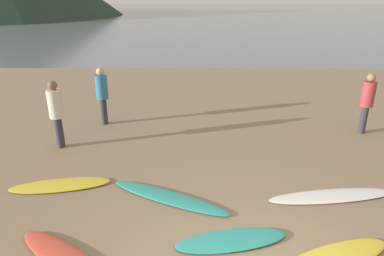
% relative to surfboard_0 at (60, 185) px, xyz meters
% --- Properties ---
extents(ground_plane, '(120.00, 120.00, 0.20)m').
position_rel_surfboard_0_xyz_m(ground_plane, '(3.79, 7.08, -0.14)').
color(ground_plane, '#8C7559').
rests_on(ground_plane, ground).
extents(ocean_water, '(140.00, 100.00, 0.01)m').
position_rel_surfboard_0_xyz_m(ocean_water, '(3.79, 62.26, -0.04)').
color(ocean_water, slate).
rests_on(ocean_water, ground).
extents(surfboard_0, '(2.20, 0.98, 0.07)m').
position_rel_surfboard_0_xyz_m(surfboard_0, '(0.00, 0.00, 0.00)').
color(surfboard_0, yellow).
rests_on(surfboard_0, ground).
extents(surfboard_2, '(2.61, 1.63, 0.08)m').
position_rel_surfboard_0_xyz_m(surfboard_2, '(2.38, -0.46, 0.00)').
color(surfboard_2, teal).
rests_on(surfboard_2, ground).
extents(surfboard_3, '(2.01, 0.94, 0.08)m').
position_rel_surfboard_0_xyz_m(surfboard_3, '(3.54, -1.75, 0.00)').
color(surfboard_3, teal).
rests_on(surfboard_3, ground).
extents(surfboard_5, '(2.73, 0.87, 0.08)m').
position_rel_surfboard_0_xyz_m(surfboard_5, '(5.73, -0.38, 0.00)').
color(surfboard_5, white).
rests_on(surfboard_5, ground).
extents(person_0, '(0.37, 0.37, 1.83)m').
position_rel_surfboard_0_xyz_m(person_0, '(-0.71, 2.05, 1.04)').
color(person_0, '#2D2D38').
rests_on(person_0, ground).
extents(person_1, '(0.36, 0.36, 1.80)m').
position_rel_surfboard_0_xyz_m(person_1, '(0.05, 3.81, 1.03)').
color(person_1, '#2D2D38').
rests_on(person_1, ground).
extents(person_2, '(0.36, 0.36, 1.80)m').
position_rel_surfboard_0_xyz_m(person_2, '(7.88, 3.13, 1.02)').
color(person_2, '#2D2D38').
rests_on(person_2, ground).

